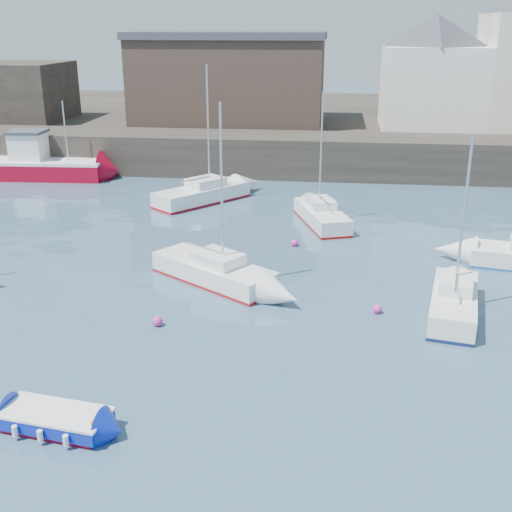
# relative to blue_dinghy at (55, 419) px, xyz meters

# --- Properties ---
(water) EXTENTS (220.00, 220.00, 0.00)m
(water) POSITION_rel_blue_dinghy_xyz_m (4.47, -0.83, -0.34)
(water) COLOR #2D4760
(water) RESTS_ON ground
(quay_wall) EXTENTS (90.00, 5.00, 3.00)m
(quay_wall) POSITION_rel_blue_dinghy_xyz_m (4.47, 34.17, 1.16)
(quay_wall) COLOR #28231E
(quay_wall) RESTS_ON ground
(land_strip) EXTENTS (90.00, 32.00, 2.80)m
(land_strip) POSITION_rel_blue_dinghy_xyz_m (4.47, 52.17, 1.06)
(land_strip) COLOR #28231E
(land_strip) RESTS_ON ground
(bldg_east_d) EXTENTS (11.14, 11.14, 8.95)m
(bldg_east_d) POSITION_rel_blue_dinghy_xyz_m (15.47, 40.67, 7.03)
(bldg_east_d) COLOR white
(bldg_east_d) RESTS_ON land_strip
(warehouse) EXTENTS (16.40, 10.40, 7.60)m
(warehouse) POSITION_rel_blue_dinghy_xyz_m (-1.53, 42.17, 6.28)
(warehouse) COLOR #3D2D26
(warehouse) RESTS_ON land_strip
(blue_dinghy) EXTENTS (3.36, 1.93, 0.61)m
(blue_dinghy) POSITION_rel_blue_dinghy_xyz_m (0.00, 0.00, 0.00)
(blue_dinghy) COLOR maroon
(blue_dinghy) RESTS_ON ground
(fishing_boat) EXTENTS (8.82, 3.68, 5.74)m
(fishing_boat) POSITION_rel_blue_dinghy_xyz_m (-14.03, 30.66, 0.77)
(fishing_boat) COLOR maroon
(fishing_boat) RESTS_ON ground
(sailboat_b) EXTENTS (6.27, 5.21, 8.04)m
(sailboat_b) POSITION_rel_blue_dinghy_xyz_m (2.50, 11.67, 0.19)
(sailboat_b) COLOR white
(sailboat_b) RESTS_ON ground
(sailboat_c) EXTENTS (2.77, 5.67, 7.15)m
(sailboat_c) POSITION_rel_blue_dinghy_xyz_m (12.69, 9.39, 0.21)
(sailboat_c) COLOR white
(sailboat_c) RESTS_ON ground
(sailboat_f) EXTENTS (3.61, 6.04, 7.48)m
(sailboat_f) POSITION_rel_blue_dinghy_xyz_m (7.11, 21.22, 0.19)
(sailboat_f) COLOR white
(sailboat_f) RESTS_ON ground
(sailboat_h) EXTENTS (5.92, 6.58, 8.67)m
(sailboat_h) POSITION_rel_blue_dinghy_xyz_m (-0.76, 25.19, 0.23)
(sailboat_h) COLOR white
(sailboat_h) RESTS_ON ground
(buoy_near) EXTENTS (0.40, 0.40, 0.40)m
(buoy_near) POSITION_rel_blue_dinghy_xyz_m (1.14, 6.94, -0.34)
(buoy_near) COLOR #D92D90
(buoy_near) RESTS_ON ground
(buoy_mid) EXTENTS (0.38, 0.38, 0.38)m
(buoy_mid) POSITION_rel_blue_dinghy_xyz_m (9.67, 9.14, -0.34)
(buoy_mid) COLOR #D92D90
(buoy_mid) RESTS_ON ground
(buoy_far) EXTENTS (0.38, 0.38, 0.38)m
(buoy_far) POSITION_rel_blue_dinghy_xyz_m (5.81, 17.05, -0.34)
(buoy_far) COLOR #D92D90
(buoy_far) RESTS_ON ground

